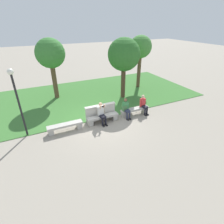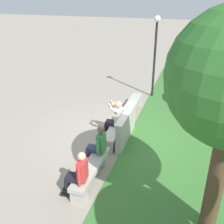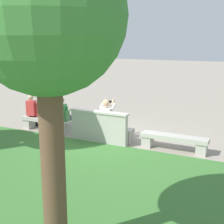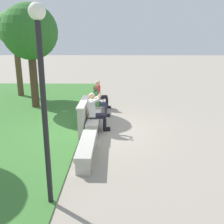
% 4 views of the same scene
% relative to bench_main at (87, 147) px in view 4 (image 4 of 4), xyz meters
% --- Properties ---
extents(ground_plane, '(80.00, 80.00, 0.00)m').
position_rel_bench_main_xyz_m(ground_plane, '(2.26, 0.00, -0.30)').
color(ground_plane, gray).
extents(bench_main, '(1.95, 0.40, 0.45)m').
position_rel_bench_main_xyz_m(bench_main, '(0.00, 0.00, 0.00)').
color(bench_main, '#B7B2A8').
rests_on(bench_main, ground).
extents(bench_near, '(1.95, 0.40, 0.45)m').
position_rel_bench_main_xyz_m(bench_near, '(2.26, 0.00, 0.00)').
color(bench_near, '#B7B2A8').
rests_on(bench_near, ground).
extents(bench_mid, '(1.95, 0.40, 0.45)m').
position_rel_bench_main_xyz_m(bench_mid, '(4.53, 0.00, 0.00)').
color(bench_mid, '#B7B2A8').
rests_on(bench_mid, ground).
extents(backrest_wall_with_plaque, '(1.93, 0.24, 1.01)m').
position_rel_bench_main_xyz_m(backrest_wall_with_plaque, '(2.26, 0.34, 0.22)').
color(backrest_wall_with_plaque, '#B7B2A8').
rests_on(backrest_wall_with_plaque, ground).
extents(person_photographer, '(0.49, 0.74, 1.32)m').
position_rel_bench_main_xyz_m(person_photographer, '(2.17, -0.08, 0.44)').
color(person_photographer, black).
rests_on(person_photographer, ground).
extents(person_distant, '(0.48, 0.68, 1.26)m').
position_rel_bench_main_xyz_m(person_distant, '(3.84, -0.07, 0.37)').
color(person_distant, black).
rests_on(person_distant, ground).
extents(person_companion, '(0.48, 0.70, 1.26)m').
position_rel_bench_main_xyz_m(person_companion, '(5.15, -0.07, 0.37)').
color(person_companion, black).
rests_on(person_companion, ground).
extents(backpack, '(0.28, 0.24, 0.43)m').
position_rel_bench_main_xyz_m(backpack, '(3.75, -0.01, 0.33)').
color(backpack, '#4C7F47').
rests_on(backpack, bench_mid).
extents(tree_behind_wall, '(1.86, 1.86, 4.47)m').
position_rel_bench_main_xyz_m(tree_behind_wall, '(7.66, 4.45, 3.15)').
color(tree_behind_wall, brown).
rests_on(tree_behind_wall, ground).
extents(tree_left_background, '(2.37, 2.37, 4.51)m').
position_rel_bench_main_xyz_m(tree_left_background, '(5.22, 2.91, 2.98)').
color(tree_left_background, '#4C3826').
rests_on(tree_left_background, ground).
extents(lamp_post, '(0.28, 0.28, 3.62)m').
position_rel_bench_main_xyz_m(lamp_post, '(-1.97, 0.49, 2.09)').
color(lamp_post, black).
rests_on(lamp_post, ground).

